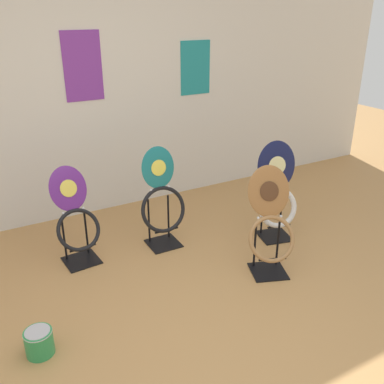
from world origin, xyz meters
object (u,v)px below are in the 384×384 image
at_px(toilet_seat_display_woodgrain, 270,223).
at_px(toilet_seat_display_navy_moon, 277,195).
at_px(paint_can, 39,342).
at_px(toilet_seat_display_purple_note, 75,219).
at_px(toilet_seat_display_teal_sax, 162,201).

relative_size(toilet_seat_display_woodgrain, toilet_seat_display_navy_moon, 0.95).
xyz_separation_m(toilet_seat_display_navy_moon, paint_can, (-2.25, -0.46, -0.34)).
height_order(toilet_seat_display_woodgrain, toilet_seat_display_navy_moon, toilet_seat_display_navy_moon).
bearing_deg(toilet_seat_display_navy_moon, toilet_seat_display_woodgrain, -135.05).
distance_m(toilet_seat_display_purple_note, toilet_seat_display_teal_sax, 0.75).
xyz_separation_m(toilet_seat_display_purple_note, toilet_seat_display_teal_sax, (0.74, -0.11, 0.04)).
relative_size(toilet_seat_display_woodgrain, toilet_seat_display_teal_sax, 0.95).
distance_m(toilet_seat_display_navy_moon, paint_can, 2.32).
bearing_deg(paint_can, toilet_seat_display_woodgrain, 1.59).
relative_size(toilet_seat_display_woodgrain, toilet_seat_display_purple_note, 1.07).
relative_size(toilet_seat_display_teal_sax, paint_can, 5.12).
height_order(toilet_seat_display_woodgrain, toilet_seat_display_purple_note, toilet_seat_display_woodgrain).
xyz_separation_m(toilet_seat_display_purple_note, paint_can, (-0.52, -0.96, -0.30)).
bearing_deg(toilet_seat_display_teal_sax, paint_can, -146.16).
distance_m(toilet_seat_display_woodgrain, paint_can, 1.87).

